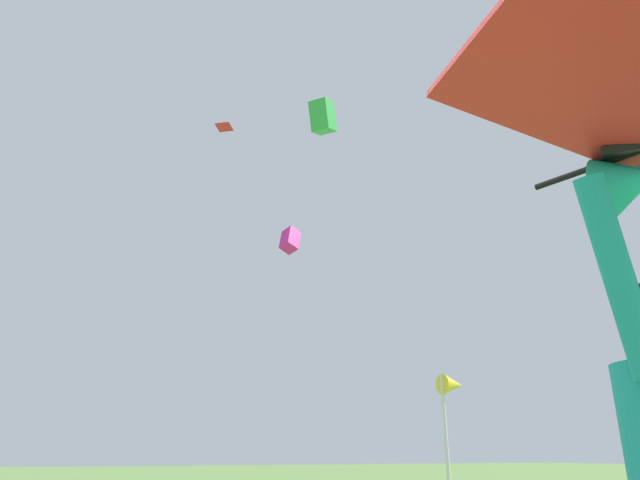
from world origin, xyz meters
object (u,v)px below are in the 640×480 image
Objects in this scene: distant_kite_green_high_left at (323,117)px; marker_flag at (451,397)px; distant_kite_red_low_right at (224,127)px; distant_kite_magenta_high_right at (290,240)px.

distant_kite_green_high_left is 9.38m from marker_flag.
distant_kite_green_high_left is at bearing -95.56° from distant_kite_red_low_right.
marker_flag is (-2.64, -21.26, -15.97)m from distant_kite_red_low_right.
distant_kite_green_high_left is (-5.83, -16.39, -3.09)m from distant_kite_magenta_high_right.
distant_kite_green_high_left is at bearing -109.58° from distant_kite_magenta_high_right.
distant_kite_magenta_high_right is 1.75× the size of distant_kite_green_high_left.
distant_kite_magenta_high_right is 0.79× the size of marker_flag.
distant_kite_red_low_right reaches higher than distant_kite_magenta_high_right.
distant_kite_red_low_right is (1.51, 15.50, 8.66)m from distant_kite_green_high_left.
distant_kite_magenta_high_right reaches higher than distant_kite_green_high_left.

